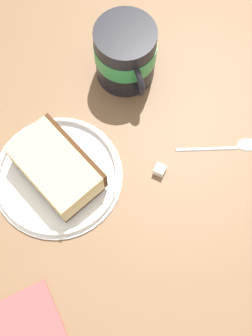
{
  "coord_description": "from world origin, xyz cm",
  "views": [
    {
      "loc": [
        -2.43,
        -20.51,
        58.48
      ],
      "look_at": [
        1.81,
        -0.85,
        3.0
      ],
      "focal_mm": 48.14,
      "sensor_mm": 36.0,
      "label": 1
    }
  ],
  "objects_px": {
    "teaspoon": "(236,147)",
    "tea_mug": "(126,53)",
    "small_plate": "(58,175)",
    "sugar_cube": "(160,170)",
    "cake_slice": "(56,168)"
  },
  "relations": [
    {
      "from": "teaspoon",
      "to": "tea_mug",
      "type": "bearing_deg",
      "value": 129.55
    },
    {
      "from": "small_plate",
      "to": "sugar_cube",
      "type": "xyz_separation_m",
      "value": [
        0.14,
        -0.02,
        0.0
      ]
    },
    {
      "from": "small_plate",
      "to": "cake_slice",
      "type": "distance_m",
      "value": 0.02
    },
    {
      "from": "cake_slice",
      "to": "small_plate",
      "type": "bearing_deg",
      "value": -149.97
    },
    {
      "from": "small_plate",
      "to": "tea_mug",
      "type": "xyz_separation_m",
      "value": [
        0.13,
        0.14,
        0.04
      ]
    },
    {
      "from": "small_plate",
      "to": "cake_slice",
      "type": "height_order",
      "value": "cake_slice"
    },
    {
      "from": "cake_slice",
      "to": "sugar_cube",
      "type": "xyz_separation_m",
      "value": [
        0.14,
        -0.02,
        -0.02
      ]
    },
    {
      "from": "tea_mug",
      "to": "teaspoon",
      "type": "xyz_separation_m",
      "value": [
        0.13,
        -0.15,
        -0.05
      ]
    },
    {
      "from": "tea_mug",
      "to": "teaspoon",
      "type": "height_order",
      "value": "tea_mug"
    },
    {
      "from": "teaspoon",
      "to": "sugar_cube",
      "type": "xyz_separation_m",
      "value": [
        -0.11,
        -0.01,
        0.0
      ]
    },
    {
      "from": "cake_slice",
      "to": "teaspoon",
      "type": "bearing_deg",
      "value": -2.74
    },
    {
      "from": "teaspoon",
      "to": "cake_slice",
      "type": "bearing_deg",
      "value": 177.26
    },
    {
      "from": "small_plate",
      "to": "cake_slice",
      "type": "relative_size",
      "value": 1.27
    },
    {
      "from": "small_plate",
      "to": "tea_mug",
      "type": "distance_m",
      "value": 0.19
    },
    {
      "from": "tea_mug",
      "to": "teaspoon",
      "type": "relative_size",
      "value": 0.94
    }
  ]
}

